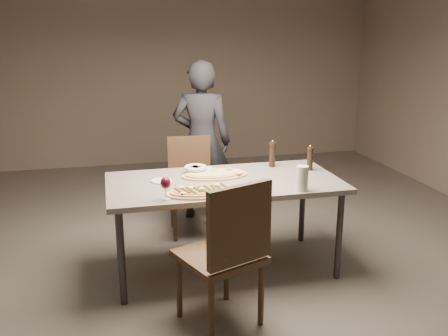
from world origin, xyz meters
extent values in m
plane|color=#57524B|center=(0.00, 0.00, 0.00)|extent=(7.00, 7.00, 0.00)
plane|color=gray|center=(0.00, 3.50, 1.40)|extent=(6.00, 0.00, 6.00)
cube|color=gray|center=(0.00, 0.00, 0.73)|extent=(1.80, 0.90, 0.04)
cylinder|color=#333335|center=(-0.82, -0.37, 0.35)|extent=(0.05, 0.05, 0.71)
cylinder|color=#333335|center=(0.82, -0.37, 0.35)|extent=(0.05, 0.05, 0.71)
cylinder|color=#333335|center=(-0.82, 0.37, 0.35)|extent=(0.05, 0.05, 0.71)
cylinder|color=#333335|center=(0.82, 0.37, 0.35)|extent=(0.05, 0.05, 0.71)
ellipsoid|color=white|center=(-0.37, -0.34, 0.79)|extent=(0.04, 0.04, 0.01)
ellipsoid|color=white|center=(-0.07, -0.31, 0.79)|extent=(0.04, 0.04, 0.01)
ellipsoid|color=white|center=(-0.37, -0.21, 0.79)|extent=(0.04, 0.04, 0.01)
ellipsoid|color=white|center=(-0.23, -0.27, 0.79)|extent=(0.04, 0.04, 0.01)
ellipsoid|color=white|center=(-0.10, -0.21, 0.79)|extent=(0.04, 0.04, 0.01)
ellipsoid|color=white|center=(-0.07, -0.32, 0.79)|extent=(0.04, 0.04, 0.01)
ellipsoid|color=white|center=(-0.30, -0.23, 0.79)|extent=(0.04, 0.04, 0.01)
cube|color=#1E3114|center=(-0.39, -0.29, 0.79)|extent=(0.06, 0.15, 0.01)
cube|color=#1E3114|center=(-0.35, -0.28, 0.79)|extent=(0.06, 0.15, 0.01)
cube|color=#1E3114|center=(-0.31, -0.30, 0.79)|extent=(0.06, 0.15, 0.01)
cube|color=#1E3114|center=(-0.27, -0.27, 0.79)|extent=(0.07, 0.15, 0.01)
cube|color=#1E3114|center=(-0.23, -0.30, 0.79)|extent=(0.05, 0.15, 0.01)
cube|color=#1E3114|center=(-0.18, -0.29, 0.79)|extent=(0.05, 0.15, 0.01)
cube|color=#1E3114|center=(-0.14, -0.28, 0.79)|extent=(0.03, 0.15, 0.01)
cube|color=#1E3114|center=(-0.10, -0.29, 0.79)|extent=(0.05, 0.15, 0.01)
cube|color=#1E3114|center=(-0.06, -0.26, 0.79)|extent=(0.04, 0.15, 0.01)
cylinder|color=#D48887|center=(-0.04, 0.17, 0.79)|extent=(0.06, 0.06, 0.00)
cylinder|color=#D48887|center=(0.07, 0.14, 0.79)|extent=(0.06, 0.06, 0.00)
cylinder|color=#D48887|center=(0.13, 0.06, 0.79)|extent=(0.06, 0.06, 0.00)
cylinder|color=#D48887|center=(0.08, 0.18, 0.79)|extent=(0.06, 0.06, 0.00)
cylinder|color=beige|center=(-0.18, 0.23, 0.78)|extent=(0.16, 0.16, 0.06)
torus|color=beige|center=(-0.18, 0.23, 0.80)|extent=(0.19, 0.19, 0.03)
cube|color=#B16F48|center=(-0.16, 0.23, 0.79)|extent=(0.05, 0.04, 0.04)
cube|color=#B16F48|center=(-0.18, 0.25, 0.79)|extent=(0.04, 0.05, 0.04)
cube|color=#B16F48|center=(-0.20, 0.23, 0.79)|extent=(0.05, 0.04, 0.04)
cube|color=#B16F48|center=(-0.18, 0.21, 0.79)|extent=(0.04, 0.05, 0.04)
cylinder|color=white|center=(-0.09, 0.32, 0.76)|extent=(0.14, 0.14, 0.02)
cylinder|color=#A3AC3F|center=(-0.09, 0.32, 0.76)|extent=(0.10, 0.10, 0.00)
cylinder|color=black|center=(0.76, 0.12, 0.84)|extent=(0.05, 0.05, 0.17)
cylinder|color=black|center=(0.76, 0.12, 0.93)|extent=(0.06, 0.06, 0.02)
sphere|color=gold|center=(0.76, 0.12, 0.95)|extent=(0.02, 0.02, 0.02)
cylinder|color=black|center=(0.49, 0.30, 0.84)|extent=(0.05, 0.05, 0.19)
cylinder|color=black|center=(0.49, 0.30, 0.95)|extent=(0.06, 0.06, 0.02)
sphere|color=gold|center=(0.49, 0.30, 0.97)|extent=(0.02, 0.02, 0.02)
cylinder|color=silver|center=(0.49, -0.38, 0.84)|extent=(0.09, 0.09, 0.19)
cylinder|color=silver|center=(-0.49, -0.34, 0.75)|extent=(0.06, 0.06, 0.01)
cylinder|color=silver|center=(-0.49, -0.34, 0.79)|extent=(0.01, 0.01, 0.08)
ellipsoid|color=#4D0B20|center=(-0.49, -0.34, 0.87)|extent=(0.07, 0.07, 0.09)
cylinder|color=white|center=(-0.48, 0.08, 0.76)|extent=(0.16, 0.16, 0.01)
cube|color=#442E1C|center=(-0.21, -0.73, 0.46)|extent=(0.62, 0.62, 0.04)
cylinder|color=#442E1C|center=(-0.32, -0.98, 0.22)|extent=(0.04, 0.04, 0.44)
cylinder|color=#442E1C|center=(0.05, -0.84, 0.22)|extent=(0.04, 0.04, 0.44)
cylinder|color=#442E1C|center=(-0.46, -0.62, 0.22)|extent=(0.04, 0.04, 0.44)
cylinder|color=#442E1C|center=(-0.10, -0.48, 0.22)|extent=(0.04, 0.04, 0.44)
cube|color=#442E1C|center=(-0.13, -0.93, 0.76)|extent=(0.44, 0.21, 0.50)
cube|color=#442E1C|center=(-0.12, 0.79, 0.42)|extent=(0.45, 0.45, 0.04)
cylinder|color=#442E1C|center=(0.06, 0.95, 0.20)|extent=(0.03, 0.03, 0.40)
cylinder|color=#442E1C|center=(-0.29, 0.97, 0.20)|extent=(0.03, 0.03, 0.40)
cylinder|color=#442E1C|center=(0.04, 0.60, 0.20)|extent=(0.03, 0.03, 0.40)
cylinder|color=#442E1C|center=(-0.31, 0.63, 0.20)|extent=(0.03, 0.03, 0.40)
cube|color=#442E1C|center=(-0.11, 0.98, 0.68)|extent=(0.41, 0.07, 0.45)
imported|color=black|center=(0.06, 1.19, 0.80)|extent=(0.69, 0.57, 1.61)
camera|label=1|loc=(-0.87, -3.61, 1.88)|focal=40.00mm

